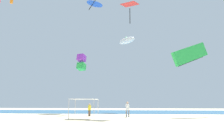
% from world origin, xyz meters
% --- Properties ---
extents(ground, '(110.00, 110.00, 0.10)m').
position_xyz_m(ground, '(0.00, 0.00, -0.05)').
color(ground, beige).
extents(ocean_strip, '(110.00, 18.90, 0.03)m').
position_xyz_m(ocean_strip, '(0.00, 25.49, 0.01)').
color(ocean_strip, '#28608C').
rests_on(ocean_strip, ground).
extents(canopy_tent, '(2.82, 2.66, 2.20)m').
position_xyz_m(canopy_tent, '(-3.33, 4.64, 2.08)').
color(canopy_tent, '#B2B2B7').
rests_on(canopy_tent, ground).
extents(person_near_tent, '(0.40, 0.40, 1.70)m').
position_xyz_m(person_near_tent, '(-3.68, 9.38, 1.00)').
color(person_near_tent, brown).
rests_on(person_near_tent, ground).
extents(person_leftmost, '(0.49, 0.45, 1.91)m').
position_xyz_m(person_leftmost, '(1.42, 8.27, 1.12)').
color(person_leftmost, slate).
rests_on(person_leftmost, ground).
extents(kite_box_purple, '(1.44, 1.58, 2.62)m').
position_xyz_m(kite_box_purple, '(-6.06, 14.03, 8.20)').
color(kite_box_purple, purple).
extents(kite_inflatable_white, '(4.35, 4.25, 1.82)m').
position_xyz_m(kite_inflatable_white, '(0.85, 24.71, 14.66)').
color(kite_inflatable_white, white).
extents(kite_diamond_red, '(2.81, 2.80, 3.16)m').
position_xyz_m(kite_diamond_red, '(1.83, 10.42, 15.81)').
color(kite_diamond_red, red).
extents(kite_parafoil_green, '(5.84, 4.05, 4.08)m').
position_xyz_m(kite_parafoil_green, '(10.12, 11.01, 8.46)').
color(kite_parafoil_green, green).
extents(kite_delta_blue, '(4.25, 4.21, 3.07)m').
position_xyz_m(kite_delta_blue, '(-6.11, 25.56, 23.82)').
color(kite_delta_blue, blue).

